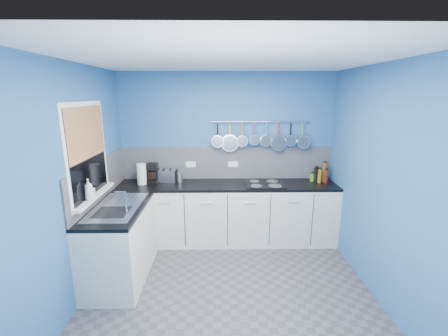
{
  "coord_description": "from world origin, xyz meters",
  "views": [
    {
      "loc": [
        -0.11,
        -2.96,
        2.18
      ],
      "look_at": [
        -0.05,
        0.75,
        1.25
      ],
      "focal_mm": 23.79,
      "sensor_mm": 36.0,
      "label": 1
    }
  ],
  "objects_px": {
    "canister": "(180,178)",
    "hob": "(264,184)",
    "toaster": "(167,176)",
    "soap_bottle_b": "(91,191)",
    "paper_towel": "(142,174)",
    "soap_bottle_a": "(89,190)",
    "coffee_maker": "(152,173)"
  },
  "relations": [
    {
      "from": "coffee_maker",
      "to": "toaster",
      "type": "height_order",
      "value": "coffee_maker"
    },
    {
      "from": "soap_bottle_a",
      "to": "soap_bottle_b",
      "type": "bearing_deg",
      "value": 90.0
    },
    {
      "from": "toaster",
      "to": "canister",
      "type": "bearing_deg",
      "value": 0.67
    },
    {
      "from": "soap_bottle_a",
      "to": "hob",
      "type": "xyz_separation_m",
      "value": [
        2.08,
        1.04,
        -0.26
      ]
    },
    {
      "from": "coffee_maker",
      "to": "toaster",
      "type": "bearing_deg",
      "value": 19.37
    },
    {
      "from": "coffee_maker",
      "to": "canister",
      "type": "xyz_separation_m",
      "value": [
        0.4,
        0.03,
        -0.08
      ]
    },
    {
      "from": "paper_towel",
      "to": "hob",
      "type": "distance_m",
      "value": 1.79
    },
    {
      "from": "soap_bottle_b",
      "to": "toaster",
      "type": "distance_m",
      "value": 1.34
    },
    {
      "from": "soap_bottle_b",
      "to": "toaster",
      "type": "relative_size",
      "value": 0.62
    },
    {
      "from": "paper_towel",
      "to": "canister",
      "type": "xyz_separation_m",
      "value": [
        0.54,
        0.1,
        -0.08
      ]
    },
    {
      "from": "soap_bottle_a",
      "to": "toaster",
      "type": "height_order",
      "value": "soap_bottle_a"
    },
    {
      "from": "paper_towel",
      "to": "canister",
      "type": "relative_size",
      "value": 2.24
    },
    {
      "from": "soap_bottle_a",
      "to": "paper_towel",
      "type": "distance_m",
      "value": 1.12
    },
    {
      "from": "coffee_maker",
      "to": "canister",
      "type": "distance_m",
      "value": 0.41
    },
    {
      "from": "soap_bottle_b",
      "to": "coffee_maker",
      "type": "bearing_deg",
      "value": 68.77
    },
    {
      "from": "toaster",
      "to": "coffee_maker",
      "type": "bearing_deg",
      "value": -153.2
    },
    {
      "from": "toaster",
      "to": "canister",
      "type": "xyz_separation_m",
      "value": [
        0.19,
        -0.03,
        -0.02
      ]
    },
    {
      "from": "toaster",
      "to": "paper_towel",
      "type": "bearing_deg",
      "value": -148.65
    },
    {
      "from": "soap_bottle_a",
      "to": "soap_bottle_b",
      "type": "height_order",
      "value": "soap_bottle_a"
    },
    {
      "from": "soap_bottle_b",
      "to": "canister",
      "type": "height_order",
      "value": "soap_bottle_b"
    },
    {
      "from": "soap_bottle_b",
      "to": "paper_towel",
      "type": "xyz_separation_m",
      "value": [
        0.29,
        1.03,
        -0.09
      ]
    },
    {
      "from": "hob",
      "to": "paper_towel",
      "type": "bearing_deg",
      "value": 178.75
    },
    {
      "from": "coffee_maker",
      "to": "soap_bottle_b",
      "type": "bearing_deg",
      "value": -107.93
    },
    {
      "from": "canister",
      "to": "hob",
      "type": "distance_m",
      "value": 1.26
    },
    {
      "from": "canister",
      "to": "soap_bottle_b",
      "type": "bearing_deg",
      "value": -126.13
    },
    {
      "from": "soap_bottle_a",
      "to": "canister",
      "type": "xyz_separation_m",
      "value": [
        0.83,
        1.18,
        -0.2
      ]
    },
    {
      "from": "toaster",
      "to": "hob",
      "type": "height_order",
      "value": "toaster"
    },
    {
      "from": "canister",
      "to": "hob",
      "type": "xyz_separation_m",
      "value": [
        1.25,
        -0.14,
        -0.06
      ]
    },
    {
      "from": "paper_towel",
      "to": "coffee_maker",
      "type": "distance_m",
      "value": 0.16
    },
    {
      "from": "canister",
      "to": "toaster",
      "type": "bearing_deg",
      "value": 169.93
    },
    {
      "from": "coffee_maker",
      "to": "soap_bottle_a",
      "type": "bearing_deg",
      "value": -107.18
    },
    {
      "from": "toaster",
      "to": "soap_bottle_a",
      "type": "bearing_deg",
      "value": -107.12
    }
  ]
}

